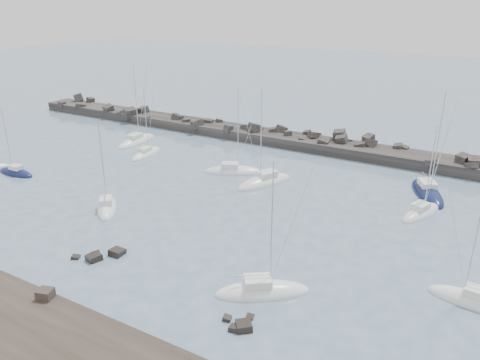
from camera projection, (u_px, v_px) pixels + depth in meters
The scene contains 15 objects.
ground at pixel (178, 231), 55.17m from camera, with size 400.00×400.00×0.00m, color slate.
rock_shelf at pixel (12, 343), 37.39m from camera, with size 140.00×12.00×1.86m.
rock_cluster_near at pixel (100, 257), 49.47m from camera, with size 4.68×4.07×1.24m.
rock_cluster_far at pixel (242, 326), 39.29m from camera, with size 3.21×3.04×1.16m.
breakwater at pixel (268, 139), 89.03m from camera, with size 115.00×7.72×5.28m.
sailboat_1 at pixel (137, 142), 88.41m from camera, with size 3.35×9.91×15.44m.
sailboat_2 at pixel (16, 173), 72.69m from camera, with size 7.11×2.42×11.31m.
sailboat_3 at pixel (146, 154), 81.47m from camera, with size 3.28×8.20×12.60m.
sailboat_4 at pixel (233, 172), 73.30m from camera, with size 9.53×6.75×14.52m.
sailboat_5 at pixel (107, 208), 60.90m from camera, with size 6.87×7.35×12.40m.
sailboat_6 at pixel (265, 183), 69.04m from camera, with size 6.69×9.97×15.20m.
sailboat_7 at pixel (262, 292), 43.62m from camera, with size 8.85×7.44×14.12m.
sailboat_8 at pixel (427, 194), 65.22m from camera, with size 7.31×10.30×15.77m.
sailboat_9 at pixel (470, 301), 42.31m from camera, with size 7.61×2.88×11.96m.
sailboat_10 at pixel (421, 213), 59.33m from camera, with size 4.87×8.09×12.38m.
Camera 1 is at (30.77, -38.91, 25.95)m, focal length 35.00 mm.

